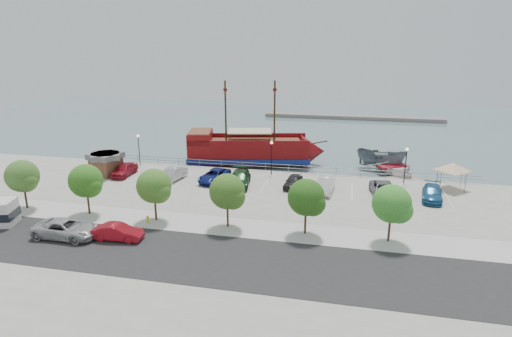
# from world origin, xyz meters

# --- Properties ---
(ground) EXTENTS (160.00, 160.00, 0.00)m
(ground) POSITION_xyz_m (0.00, 0.00, -1.00)
(ground) COLOR slate
(land_slab) EXTENTS (100.00, 58.00, 1.20)m
(land_slab) POSITION_xyz_m (0.00, -21.00, -0.60)
(land_slab) COLOR gray
(land_slab) RESTS_ON ground
(street) EXTENTS (100.00, 8.00, 0.04)m
(street) POSITION_xyz_m (0.00, -16.00, 0.01)
(street) COLOR black
(street) RESTS_ON land_slab
(sidewalk) EXTENTS (100.00, 4.00, 0.05)m
(sidewalk) POSITION_xyz_m (0.00, -10.00, 0.01)
(sidewalk) COLOR beige
(sidewalk) RESTS_ON land_slab
(seawall_railing) EXTENTS (50.00, 0.06, 1.00)m
(seawall_railing) POSITION_xyz_m (0.00, 7.80, 0.53)
(seawall_railing) COLOR gray
(seawall_railing) RESTS_ON land_slab
(far_shore) EXTENTS (40.00, 3.00, 0.80)m
(far_shore) POSITION_xyz_m (10.00, 55.00, -0.60)
(far_shore) COLOR gray
(far_shore) RESTS_ON ground
(pirate_ship) EXTENTS (20.19, 9.34, 12.51)m
(pirate_ship) POSITION_xyz_m (-3.22, 13.80, 1.10)
(pirate_ship) COLOR maroon
(pirate_ship) RESTS_ON ground
(patrol_boat) EXTENTS (7.23, 4.47, 2.62)m
(patrol_boat) POSITION_xyz_m (13.82, 14.97, 0.31)
(patrol_boat) COLOR slate
(patrol_boat) RESTS_ON ground
(speedboat) EXTENTS (8.41, 9.25, 1.57)m
(speedboat) POSITION_xyz_m (15.39, 13.09, -0.22)
(speedboat) COLOR silver
(speedboat) RESTS_ON ground
(dock_west) EXTENTS (6.49, 2.97, 0.36)m
(dock_west) POSITION_xyz_m (-14.39, 9.20, -0.82)
(dock_west) COLOR gray
(dock_west) RESTS_ON ground
(dock_mid) EXTENTS (6.40, 3.97, 0.35)m
(dock_mid) POSITION_xyz_m (8.76, 9.20, -0.82)
(dock_mid) COLOR #686059
(dock_mid) RESTS_ON ground
(dock_east) EXTENTS (8.00, 5.29, 0.44)m
(dock_east) POSITION_xyz_m (14.63, 9.20, -0.78)
(dock_east) COLOR gray
(dock_east) RESTS_ON ground
(shed) EXTENTS (4.12, 4.12, 2.79)m
(shed) POSITION_xyz_m (-20.23, 1.95, 1.49)
(shed) COLOR brown
(shed) RESTS_ON land_slab
(canopy_tent) EXTENTS (4.38, 4.38, 3.48)m
(canopy_tent) POSITION_xyz_m (20.95, 5.56, 3.03)
(canopy_tent) COLOR slate
(canopy_tent) RESTS_ON land_slab
(street_van) EXTENTS (5.69, 2.67, 1.58)m
(street_van) POSITION_xyz_m (-13.92, -15.03, 0.79)
(street_van) COLOR #B3B3B3
(street_van) RESTS_ON street
(street_sedan) EXTENTS (4.33, 1.75, 1.40)m
(street_sedan) POSITION_xyz_m (-9.36, -14.53, 0.70)
(street_sedan) COLOR #AA121E
(street_sedan) RESTS_ON street
(fire_hydrant) EXTENTS (0.25, 0.25, 0.73)m
(fire_hydrant) POSITION_xyz_m (-8.46, -10.80, 0.39)
(fire_hydrant) COLOR gold
(fire_hydrant) RESTS_ON sidewalk
(lamp_post_left) EXTENTS (0.36, 0.36, 4.28)m
(lamp_post_left) POSITION_xyz_m (-18.00, 6.50, 2.94)
(lamp_post_left) COLOR black
(lamp_post_left) RESTS_ON land_slab
(lamp_post_mid) EXTENTS (0.36, 0.36, 4.28)m
(lamp_post_mid) POSITION_xyz_m (0.00, 6.50, 2.94)
(lamp_post_mid) COLOR black
(lamp_post_mid) RESTS_ON land_slab
(lamp_post_right) EXTENTS (0.36, 0.36, 4.28)m
(lamp_post_right) POSITION_xyz_m (16.00, 6.50, 2.94)
(lamp_post_right) COLOR black
(lamp_post_right) RESTS_ON land_slab
(tree_a) EXTENTS (3.30, 3.20, 5.00)m
(tree_a) POSITION_xyz_m (-21.85, -10.07, 3.30)
(tree_a) COLOR #473321
(tree_a) RESTS_ON sidewalk
(tree_b) EXTENTS (3.30, 3.20, 5.00)m
(tree_b) POSITION_xyz_m (-14.85, -10.07, 3.30)
(tree_b) COLOR #473321
(tree_b) RESTS_ON sidewalk
(tree_c) EXTENTS (3.30, 3.20, 5.00)m
(tree_c) POSITION_xyz_m (-7.85, -10.07, 3.30)
(tree_c) COLOR #473321
(tree_c) RESTS_ON sidewalk
(tree_d) EXTENTS (3.30, 3.20, 5.00)m
(tree_d) POSITION_xyz_m (-0.85, -10.07, 3.30)
(tree_d) COLOR #473321
(tree_d) RESTS_ON sidewalk
(tree_e) EXTENTS (3.30, 3.20, 5.00)m
(tree_e) POSITION_xyz_m (6.15, -10.07, 3.30)
(tree_e) COLOR #473321
(tree_e) RESTS_ON sidewalk
(tree_f) EXTENTS (3.30, 3.20, 5.00)m
(tree_f) POSITION_xyz_m (13.15, -10.07, 3.30)
(tree_f) COLOR #473321
(tree_f) RESTS_ON sidewalk
(parked_car_a) EXTENTS (1.94, 4.64, 1.57)m
(parked_car_a) POSITION_xyz_m (-17.83, 2.05, 0.78)
(parked_car_a) COLOR maroon
(parked_car_a) RESTS_ON land_slab
(parked_car_b) EXTENTS (2.49, 4.85, 1.52)m
(parked_car_b) POSITION_xyz_m (-11.21, 1.45, 0.76)
(parked_car_b) COLOR #AAAAAA
(parked_car_b) RESTS_ON land_slab
(parked_car_c) EXTENTS (3.25, 5.47, 1.42)m
(parked_car_c) POSITION_xyz_m (-6.16, 2.25, 0.71)
(parked_car_c) COLOR navy
(parked_car_c) RESTS_ON land_slab
(parked_car_d) EXTENTS (3.04, 5.92, 1.64)m
(parked_car_d) POSITION_xyz_m (-2.81, 1.36, 0.82)
(parked_car_d) COLOR #183E1D
(parked_car_d) RESTS_ON land_slab
(parked_car_e) EXTENTS (2.12, 4.25, 1.39)m
(parked_car_e) POSITION_xyz_m (3.36, 2.11, 0.70)
(parked_car_e) COLOR #252525
(parked_car_e) RESTS_ON land_slab
(parked_car_f) EXTENTS (2.07, 5.01, 1.61)m
(parked_car_f) POSITION_xyz_m (7.03, 1.33, 0.81)
(parked_car_f) COLOR white
(parked_car_f) RESTS_ON land_slab
(parked_car_g) EXTENTS (2.91, 5.41, 1.44)m
(parked_car_g) POSITION_xyz_m (13.25, 1.37, 0.72)
(parked_car_g) COLOR slate
(parked_car_g) RESTS_ON land_slab
(parked_car_h) EXTENTS (2.75, 5.21, 1.44)m
(parked_car_h) POSITION_xyz_m (18.28, 1.27, 0.72)
(parked_car_h) COLOR #215D8B
(parked_car_h) RESTS_ON land_slab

